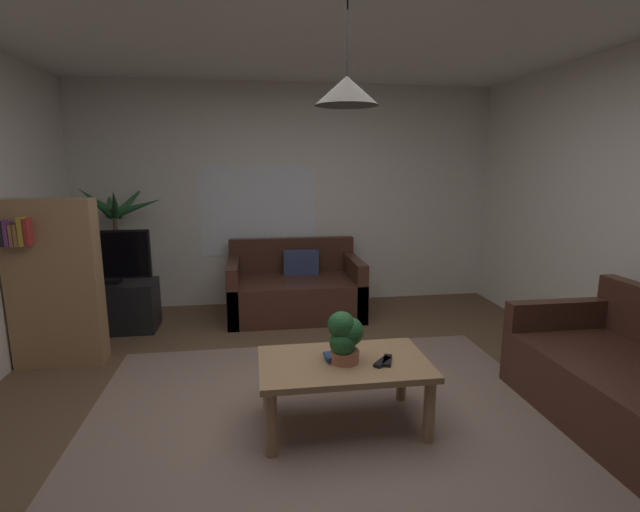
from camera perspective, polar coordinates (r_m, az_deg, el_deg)
floor at (r=3.27m, az=0.82°, el=-19.59°), size 4.90×5.46×0.02m
rug at (r=3.10m, az=1.46°, el=-21.24°), size 3.18×3.00×0.01m
wall_back at (r=5.56m, az=-3.75°, el=7.36°), size 5.02×0.06×2.58m
window_pane at (r=5.53m, az=-7.66°, el=5.50°), size 1.36×0.01×1.04m
couch_under_window at (r=5.20m, az=-3.13°, el=-4.31°), size 1.46×0.90×0.82m
couch_right_side at (r=3.67m, az=34.27°, el=-13.13°), size 0.90×1.48×0.82m
coffee_table at (r=3.03m, az=2.94°, el=-13.99°), size 1.07×0.64×0.44m
book_on_table_0 at (r=3.02m, az=2.03°, el=-12.46°), size 0.15×0.12×0.02m
book_on_table_1 at (r=3.00m, az=1.71°, el=-12.19°), size 0.12×0.13×0.02m
remote_on_table_0 at (r=2.98m, az=7.71°, el=-12.85°), size 0.14×0.15×0.02m
remote_on_table_1 at (r=3.01m, az=8.32°, el=-12.66°), size 0.10×0.17×0.02m
potted_plant_on_table at (r=2.92m, az=3.08°, el=-9.82°), size 0.23×0.20×0.33m
tv_stand at (r=5.16m, az=-24.43°, el=-5.72°), size 0.90×0.44×0.50m
tv at (r=5.03m, az=-24.98°, el=-0.04°), size 0.86×0.16×0.53m
potted_palm_corner at (r=5.50m, az=-23.52°, el=0.02°), size 0.91×0.84×1.48m
bookshelf_corner at (r=4.40m, az=-29.98°, el=-2.84°), size 0.70×0.31×1.40m
pendant_lamp at (r=2.77m, az=3.32°, el=19.72°), size 0.37×0.37×0.59m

